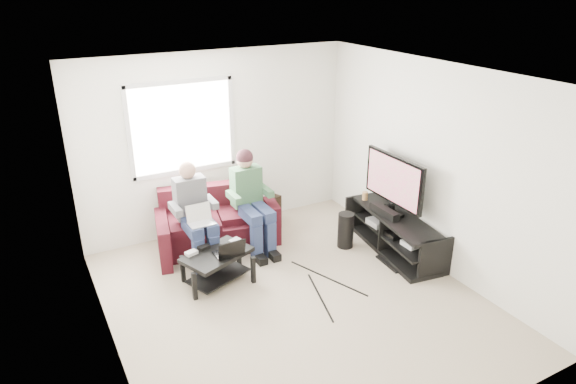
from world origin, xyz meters
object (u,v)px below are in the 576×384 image
(sofa, at_px, (217,224))
(end_table, at_px, (265,212))
(tv, at_px, (394,181))
(tv_stand, at_px, (394,235))
(coffee_table, at_px, (217,261))
(subwoofer, at_px, (346,230))

(sofa, xyz_separation_m, end_table, (0.79, 0.10, -0.02))
(sofa, relative_size, tv, 1.71)
(tv_stand, xyz_separation_m, end_table, (-1.25, 1.45, 0.04))
(end_table, bearing_deg, tv_stand, -49.33)
(coffee_table, bearing_deg, tv, -7.64)
(coffee_table, relative_size, end_table, 1.49)
(sofa, bearing_deg, tv, -31.57)
(tv, distance_m, subwoofer, 0.96)
(tv, height_order, end_table, tv)
(sofa, distance_m, end_table, 0.80)
(coffee_table, bearing_deg, end_table, 41.81)
(sofa, xyz_separation_m, tv_stand, (2.04, -1.35, -0.06))
(subwoofer, bearing_deg, tv, -32.86)
(tv_stand, relative_size, tv, 1.53)
(subwoofer, height_order, end_table, end_table)
(sofa, xyz_separation_m, tv, (2.04, -1.25, 0.70))
(tv_stand, bearing_deg, sofa, 146.46)
(subwoofer, xyz_separation_m, end_table, (-0.74, 1.03, 0.03))
(coffee_table, distance_m, end_table, 1.55)
(tv, xyz_separation_m, end_table, (-1.25, 1.35, -0.72))
(tv_stand, bearing_deg, tv, 91.47)
(tv_stand, height_order, subwoofer, tv_stand)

